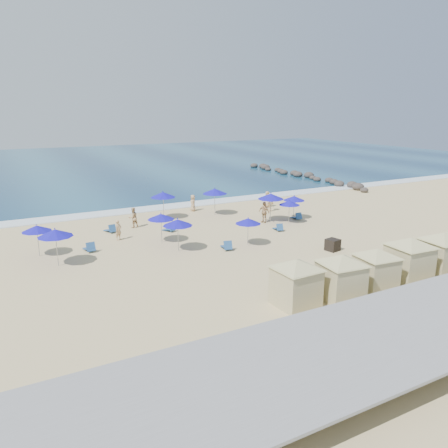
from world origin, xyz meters
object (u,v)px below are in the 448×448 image
Objects in this scene: umbrella_8 at (294,198)px; beachgoer_5 at (267,199)px; cabana_1 at (341,271)px; umbrella_3 at (163,195)px; cabana_2 at (376,264)px; cabana_4 at (442,247)px; umbrella_1 at (55,233)px; umbrella_4 at (161,217)px; umbrella_5 at (248,221)px; beachgoer_1 at (133,218)px; beachgoer_4 at (193,203)px; beachgoer_3 at (270,203)px; umbrella_7 at (215,191)px; umbrella_9 at (289,203)px; trash_bin at (333,245)px; umbrella_0 at (37,228)px; beachgoer_0 at (118,230)px; cabana_3 at (410,253)px; beachgoer_2 at (264,212)px; umbrella_6 at (271,196)px; rock_jetty at (302,175)px; umbrella_2 at (178,223)px; cabana_0 at (296,277)px.

beachgoer_5 is at bearing 83.31° from umbrella_8.
cabana_1 is 1.67× the size of umbrella_3.
cabana_4 reaches higher than cabana_2.
umbrella_4 is (7.67, 1.66, -0.19)m from umbrella_1.
cabana_1 is at bearing -93.16° from umbrella_5.
beachgoer_1 is 1.07× the size of beachgoer_4.
beachgoer_1 is 13.61m from beachgoer_3.
umbrella_9 is at bearing -53.15° from umbrella_7.
umbrella_8 is 14.42m from beachgoer_1.
cabana_1 reaches higher than trash_bin.
umbrella_7 reaches higher than cabana_2.
beachgoer_0 is at bearing 11.05° from umbrella_0.
umbrella_5 is at bearing 130.07° from trash_bin.
umbrella_7 is at bearing 49.07° from beachgoer_4.
beachgoer_4 is at bearing 4.26° from beachgoer_0.
cabana_3 reaches higher than beachgoer_2.
umbrella_4 is 15.25m from beachgoer_5.
umbrella_6 reaches higher than trash_bin.
umbrella_6 is at bearing 7.11° from umbrella_4.
umbrella_6 is (5.99, 15.43, 0.74)m from cabana_1.
umbrella_7 is (2.77, 20.03, 0.73)m from cabana_1.
rock_jetty is at bearing 60.99° from cabana_3.
umbrella_6 is at bearing 147.05° from beachgoer_1.
cabana_2 is at bearing -43.10° from umbrella_0.
beachgoer_2 is (9.78, 3.89, -1.15)m from umbrella_2.
beachgoer_2 is at bearing 175.93° from umbrella_8.
cabana_3 reaches higher than beachgoer_0.
umbrella_5 is 10.01m from beachgoer_0.
umbrella_6 is at bearing -34.13° from umbrella_3.
umbrella_2 is at bearing 130.79° from cabana_3.
cabana_1 reaches higher than beachgoer_3.
cabana_3 is 1.90× the size of umbrella_2.
umbrella_6 is 1.74m from umbrella_9.
umbrella_8 reaches higher than beachgoer_0.
cabana_2 is at bearing -30.03° from beachgoer_2.
beachgoer_5 is (11.09, -0.39, -1.43)m from umbrella_3.
umbrella_4 is at bearing 144.80° from umbrella_5.
umbrella_1 is at bearing -30.19° from beachgoer_4.
umbrella_4 is 1.23× the size of beachgoer_2.
cabana_3 is 1.80× the size of umbrella_1.
beachgoer_4 is at bearing 26.59° from umbrella_0.
umbrella_5 is 10.77m from beachgoer_1.
trash_bin is 0.20× the size of cabana_2.
umbrella_5 is 1.23× the size of beachgoer_3.
cabana_4 is 2.72× the size of beachgoer_5.
umbrella_0 is 9.50m from umbrella_2.
beachgoer_0 is at bearing 107.52° from cabana_0.
cabana_3 is at bearing -101.34° from umbrella_8.
beachgoer_3 is at bearing 48.10° from umbrella_5.
umbrella_9 is at bearing -141.19° from umbrella_8.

